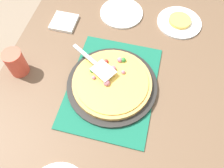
{
  "coord_description": "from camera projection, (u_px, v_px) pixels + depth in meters",
  "views": [
    {
      "loc": [
        0.47,
        0.12,
        1.61
      ],
      "look_at": [
        0.0,
        0.0,
        0.77
      ],
      "focal_mm": 37.3,
      "sensor_mm": 36.0,
      "label": 1
    }
  ],
  "objects": [
    {
      "name": "pizza_server",
      "position": [
        95.0,
        64.0,
        0.96
      ],
      "size": [
        0.16,
        0.22,
        0.01
      ],
      "color": "silver",
      "rests_on": "pizza"
    },
    {
      "name": "dining_table",
      "position": [
        112.0,
        98.0,
        1.08
      ],
      "size": [
        1.4,
        1.0,
        0.75
      ],
      "color": "brown",
      "rests_on": "ground_plane"
    },
    {
      "name": "pizza",
      "position": [
        112.0,
        82.0,
        0.96
      ],
      "size": [
        0.33,
        0.33,
        0.05
      ],
      "color": "tan",
      "rests_on": "pizza_pan"
    },
    {
      "name": "pizza_pan",
      "position": [
        112.0,
        85.0,
        0.98
      ],
      "size": [
        0.38,
        0.38,
        0.01
      ],
      "primitive_type": "cylinder",
      "color": "black",
      "rests_on": "placemat"
    },
    {
      "name": "ground_plane",
      "position": [
        112.0,
        138.0,
        1.64
      ],
      "size": [
        8.0,
        8.0,
        0.0
      ],
      "primitive_type": "plane",
      "color": "#84705B"
    },
    {
      "name": "cup_near",
      "position": [
        16.0,
        63.0,
        0.98
      ],
      "size": [
        0.08,
        0.08,
        0.12
      ],
      "primitive_type": "cylinder",
      "color": "#E04C38",
      "rests_on": "dining_table"
    },
    {
      "name": "served_slice_right",
      "position": [
        180.0,
        20.0,
        1.16
      ],
      "size": [
        0.11,
        0.11,
        0.02
      ],
      "primitive_type": "cylinder",
      "color": "#EAB747",
      "rests_on": "plate_far_right"
    },
    {
      "name": "napkin_stack",
      "position": [
        64.0,
        22.0,
        1.17
      ],
      "size": [
        0.12,
        0.12,
        0.02
      ],
      "primitive_type": "cube",
      "color": "white",
      "rests_on": "dining_table"
    },
    {
      "name": "plate_side",
      "position": [
        121.0,
        13.0,
        1.2
      ],
      "size": [
        0.22,
        0.22,
        0.01
      ],
      "primitive_type": "cylinder",
      "color": "white",
      "rests_on": "dining_table"
    },
    {
      "name": "plate_far_right",
      "position": [
        179.0,
        22.0,
        1.17
      ],
      "size": [
        0.22,
        0.22,
        0.01
      ],
      "primitive_type": "cylinder",
      "color": "white",
      "rests_on": "dining_table"
    },
    {
      "name": "placemat",
      "position": [
        112.0,
        86.0,
        0.99
      ],
      "size": [
        0.48,
        0.36,
        0.01
      ],
      "primitive_type": "cube",
      "color": "#145B42",
      "rests_on": "dining_table"
    }
  ]
}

